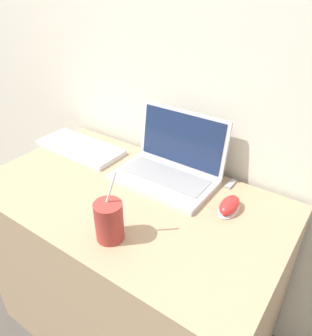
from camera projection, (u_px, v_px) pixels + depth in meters
The scene contains 7 objects.
wall_back at pixel (186, 20), 1.08m from camera, with size 7.00×0.04×2.50m.
desk at pixel (132, 270), 1.30m from camera, with size 1.06×0.60×0.74m.
laptop at pixel (170, 165), 1.18m from camera, with size 0.36×0.25×0.23m.
drink_cup at pixel (109, 220), 0.91m from camera, with size 0.08×0.08×0.22m.
computer_mouse at pixel (229, 206), 1.03m from camera, with size 0.06×0.11×0.04m.
external_keyboard at pixel (80, 147), 1.38m from camera, with size 0.38×0.16×0.02m.
usb_stick at pixel (231, 184), 1.16m from camera, with size 0.02×0.06×0.01m.
Camera 1 is at (0.59, -0.38, 1.40)m, focal length 35.00 mm.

